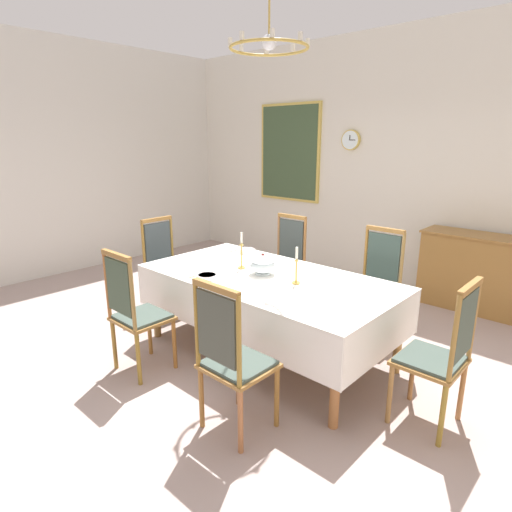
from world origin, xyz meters
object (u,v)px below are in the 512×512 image
(chair_head_west, at_px, (166,264))
(chair_north_b, at_px, (376,283))
(candlestick_west, at_px, (242,254))
(mounted_clock, at_px, (351,140))
(soup_tureen, at_px, (263,264))
(framed_painting, at_px, (289,153))
(bowl_near_right, at_px, (246,251))
(bowl_near_left, at_px, (207,276))
(chair_south_b, at_px, (232,357))
(sideboard, at_px, (485,274))
(chandelier, at_px, (269,46))
(spoon_secondary, at_px, (240,250))
(chair_head_east, at_px, (441,353))
(chair_south_a, at_px, (135,311))
(candlestick_east, at_px, (296,269))
(spoon_primary, at_px, (200,274))
(chair_north_a, at_px, (284,261))
(dining_table, at_px, (267,283))

(chair_head_west, bearing_deg, chair_north_b, 115.29)
(candlestick_west, bearing_deg, mounted_clock, 100.23)
(chair_north_b, height_order, chair_head_west, chair_north_b)
(soup_tureen, relative_size, framed_painting, 0.16)
(mounted_clock, bearing_deg, bowl_near_right, -87.00)
(bowl_near_left, bearing_deg, mounted_clock, 98.55)
(chair_south_b, height_order, bowl_near_right, chair_south_b)
(candlestick_west, relative_size, sideboard, 0.24)
(chair_south_b, xyz_separation_m, bowl_near_right, (-1.26, 1.45, 0.22))
(chandelier, bearing_deg, framed_painting, 125.13)
(spoon_secondary, bearing_deg, chair_head_east, 5.03)
(chair_south_a, xyz_separation_m, chair_head_east, (2.16, 1.00, -0.00))
(chandelier, bearing_deg, chair_north_b, 60.72)
(soup_tureen, height_order, chandelier, chandelier)
(chair_south_b, relative_size, mounted_clock, 3.93)
(chair_head_west, height_order, candlestick_east, same)
(chair_head_east, distance_m, bowl_near_left, 1.96)
(spoon_primary, bearing_deg, bowl_near_left, -14.97)
(chandelier, bearing_deg, mounted_clock, 106.70)
(chair_north_a, xyz_separation_m, spoon_secondary, (-0.21, -0.53, 0.20))
(sideboard, xyz_separation_m, mounted_clock, (-2.00, 0.24, 1.49))
(dining_table, height_order, candlestick_east, candlestick_east)
(chair_head_west, bearing_deg, candlestick_west, 90.00)
(chair_head_west, relative_size, chair_head_east, 1.00)
(chair_head_west, bearing_deg, bowl_near_left, 71.01)
(chair_north_a, xyz_separation_m, mounted_clock, (-0.21, 1.71, 1.37))
(mounted_clock, bearing_deg, chair_head_east, -48.82)
(dining_table, relative_size, spoon_primary, 12.98)
(chair_south_a, xyz_separation_m, chair_south_b, (1.17, -0.00, 0.00))
(dining_table, bearing_deg, soup_tureen, 180.00)
(chair_head_east, bearing_deg, sideboard, 8.53)
(chair_north_a, bearing_deg, chair_head_east, 155.14)
(sideboard, relative_size, chandelier, 2.18)
(candlestick_west, bearing_deg, spoon_secondary, 136.00)
(dining_table, relative_size, chair_head_west, 2.12)
(bowl_near_left, distance_m, spoon_secondary, 1.01)
(candlestick_west, xyz_separation_m, bowl_near_left, (-0.02, -0.42, -0.12))
(soup_tureen, bearing_deg, chandelier, 0.00)
(mounted_clock, bearing_deg, candlestick_east, -67.24)
(bowl_near_right, xyz_separation_m, spoon_secondary, (-0.12, 0.03, -0.02))
(chair_north_a, relative_size, bowl_near_left, 5.82)
(spoon_primary, distance_m, chandelier, 1.98)
(candlestick_east, height_order, framed_painting, framed_painting)
(spoon_secondary, distance_m, framed_painting, 2.68)
(chair_head_east, xyz_separation_m, candlestick_west, (-1.88, 0.00, 0.35))
(spoon_secondary, xyz_separation_m, chandelier, (0.81, -0.47, 1.89))
(spoon_primary, bearing_deg, chair_north_a, 92.34)
(chair_north_a, height_order, candlestick_west, candlestick_west)
(sideboard, bearing_deg, framed_painting, -4.68)
(chandelier, bearing_deg, spoon_secondary, 149.83)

